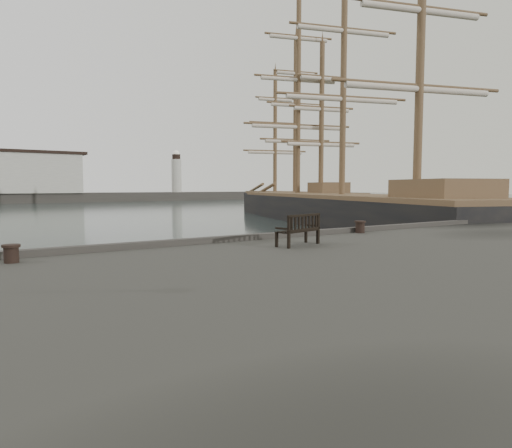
{
  "coord_description": "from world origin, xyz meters",
  "views": [
    {
      "loc": [
        -7.53,
        -12.49,
        3.27
      ],
      "look_at": [
        0.38,
        -0.5,
        2.1
      ],
      "focal_mm": 32.0,
      "sensor_mm": 36.0,
      "label": 1
    }
  ],
  "objects_px": {
    "tall_ship_far": "(295,206)",
    "tall_ship_main": "(341,215)",
    "bollard_left": "(11,254)",
    "bench": "(299,236)",
    "bollard_right": "(360,227)"
  },
  "relations": [
    {
      "from": "tall_ship_far",
      "to": "tall_ship_main",
      "type": "bearing_deg",
      "value": -98.62
    },
    {
      "from": "bollard_left",
      "to": "tall_ship_far",
      "type": "relative_size",
      "value": 0.01
    },
    {
      "from": "bench",
      "to": "tall_ship_main",
      "type": "bearing_deg",
      "value": 28.52
    },
    {
      "from": "bollard_left",
      "to": "tall_ship_main",
      "type": "xyz_separation_m",
      "value": [
        27.77,
        18.19,
        -1.03
      ]
    },
    {
      "from": "bench",
      "to": "bollard_left",
      "type": "height_order",
      "value": "bench"
    },
    {
      "from": "bench",
      "to": "tall_ship_far",
      "type": "distance_m",
      "value": 45.43
    },
    {
      "from": "bench",
      "to": "bollard_left",
      "type": "bearing_deg",
      "value": 156.03
    },
    {
      "from": "bollard_right",
      "to": "tall_ship_far",
      "type": "height_order",
      "value": "tall_ship_far"
    },
    {
      "from": "bench",
      "to": "bollard_right",
      "type": "bearing_deg",
      "value": 5.85
    },
    {
      "from": "bollard_right",
      "to": "bollard_left",
      "type": "bearing_deg",
      "value": -177.86
    },
    {
      "from": "bench",
      "to": "bollard_right",
      "type": "height_order",
      "value": "bench"
    },
    {
      "from": "tall_ship_far",
      "to": "bollard_right",
      "type": "bearing_deg",
      "value": -108.59
    },
    {
      "from": "bollard_left",
      "to": "bollard_right",
      "type": "height_order",
      "value": "bollard_right"
    },
    {
      "from": "tall_ship_main",
      "to": "bollard_right",
      "type": "bearing_deg",
      "value": -114.92
    },
    {
      "from": "bench",
      "to": "bollard_right",
      "type": "distance_m",
      "value": 4.51
    }
  ]
}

